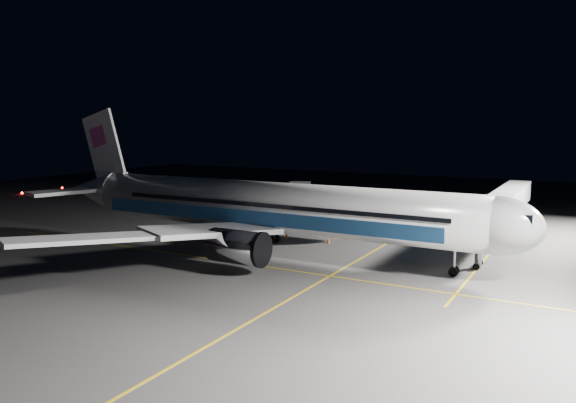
% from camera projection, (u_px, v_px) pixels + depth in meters
% --- Properties ---
extents(ground, '(200.00, 200.00, 0.00)m').
position_uv_depth(ground, '(272.00, 252.00, 64.42)').
color(ground, '#4C4C4F').
rests_on(ground, ground).
extents(guide_line_main, '(0.25, 80.00, 0.01)m').
position_uv_depth(guide_line_main, '(353.00, 263.00, 59.63)').
color(guide_line_main, gold).
rests_on(guide_line_main, ground).
extents(guide_line_cross, '(70.00, 0.25, 0.01)m').
position_uv_depth(guide_line_cross, '(244.00, 264.00, 59.21)').
color(guide_line_cross, gold).
rests_on(guide_line_cross, ground).
extents(guide_line_side, '(0.25, 40.00, 0.01)m').
position_uv_depth(guide_line_side, '(488.00, 256.00, 62.56)').
color(guide_line_side, gold).
rests_on(guide_line_side, ground).
extents(airliner, '(61.48, 54.22, 16.64)m').
position_uv_depth(airliner, '(264.00, 207.00, 64.20)').
color(airliner, silver).
rests_on(airliner, ground).
extents(jet_bridge, '(3.60, 34.40, 6.30)m').
position_uv_depth(jet_bridge, '(501.00, 206.00, 68.90)').
color(jet_bridge, '#B2B2B7').
rests_on(jet_bridge, ground).
extents(baggage_tug, '(3.27, 2.93, 1.98)m').
position_uv_depth(baggage_tug, '(270.00, 212.00, 87.75)').
color(baggage_tug, black).
rests_on(baggage_tug, ground).
extents(safety_cone_a, '(0.44, 0.44, 0.66)m').
position_uv_depth(safety_cone_a, '(287.00, 235.00, 72.28)').
color(safety_cone_a, orange).
rests_on(safety_cone_a, ground).
extents(safety_cone_b, '(0.45, 0.45, 0.67)m').
position_uv_depth(safety_cone_b, '(328.00, 240.00, 69.29)').
color(safety_cone_b, orange).
rests_on(safety_cone_b, ground).
extents(safety_cone_c, '(0.39, 0.39, 0.58)m').
position_uv_depth(safety_cone_c, '(307.00, 231.00, 75.34)').
color(safety_cone_c, orange).
rests_on(safety_cone_c, ground).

